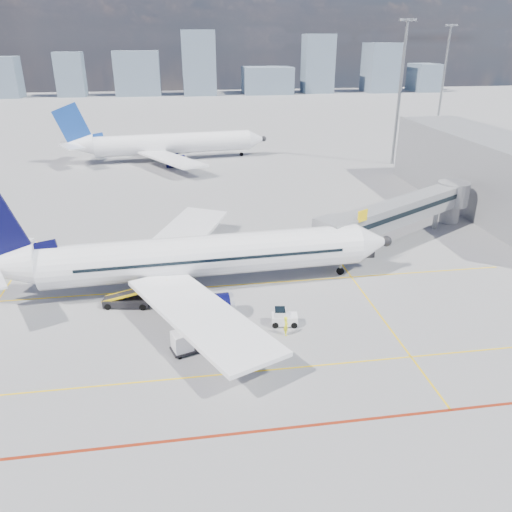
{
  "coord_description": "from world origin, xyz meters",
  "views": [
    {
      "loc": [
        -2.46,
        -35.55,
        22.26
      ],
      "look_at": [
        3.83,
        5.7,
        4.0
      ],
      "focal_mm": 35.0,
      "sensor_mm": 36.0,
      "label": 1
    }
  ],
  "objects": [
    {
      "name": "ground",
      "position": [
        0.0,
        0.0,
        0.0
      ],
      "size": [
        420.0,
        420.0,
        0.0
      ],
      "primitive_type": "plane",
      "color": "gray",
      "rests_on": "ground"
    },
    {
      "name": "apron_markings",
      "position": [
        -0.58,
        -3.91,
        0.01
      ],
      "size": [
        90.0,
        35.12,
        0.01
      ],
      "color": "yellow",
      "rests_on": "ground"
    },
    {
      "name": "jet_bridge",
      "position": [
        23.51,
        16.91,
        3.74
      ],
      "size": [
        23.55,
        15.78,
        6.3
      ],
      "color": "gray",
      "rests_on": "ground"
    },
    {
      "name": "terminal_block",
      "position": [
        39.95,
        26.0,
        5.0
      ],
      "size": [
        10.0,
        42.0,
        10.0
      ],
      "color": "gray",
      "rests_on": "ground"
    },
    {
      "name": "floodlight_mast_ne",
      "position": [
        38.0,
        55.0,
        13.59
      ],
      "size": [
        3.2,
        0.61,
        25.45
      ],
      "color": "gray",
      "rests_on": "ground"
    },
    {
      "name": "floodlight_mast_far",
      "position": [
        65.0,
        90.0,
        13.59
      ],
      "size": [
        3.2,
        0.61,
        25.45
      ],
      "color": "gray",
      "rests_on": "ground"
    },
    {
      "name": "distant_skyline",
      "position": [
        -3.03,
        190.0,
        9.75
      ],
      "size": [
        238.91,
        16.0,
        25.65
      ],
      "color": "slate",
      "rests_on": "ground"
    },
    {
      "name": "main_aircraft",
      "position": [
        -2.32,
        8.04,
        3.22
      ],
      "size": [
        40.71,
        35.45,
        11.87
      ],
      "rotation": [
        0.0,
        0.0,
        0.05
      ],
      "color": "white",
      "rests_on": "ground"
    },
    {
      "name": "second_aircraft",
      "position": [
        -5.29,
        64.39,
        3.22
      ],
      "size": [
        40.51,
        35.24,
        11.85
      ],
      "rotation": [
        0.0,
        0.0,
        0.11
      ],
      "color": "white",
      "rests_on": "ground"
    },
    {
      "name": "baggage_tug",
      "position": [
        5.28,
        0.05,
        0.72
      ],
      "size": [
        2.32,
        1.61,
        1.5
      ],
      "rotation": [
        0.0,
        0.0,
        -0.15
      ],
      "color": "white",
      "rests_on": "ground"
    },
    {
      "name": "cargo_dolly",
      "position": [
        -2.4,
        -2.62,
        0.99
      ],
      "size": [
        3.6,
        2.42,
        1.81
      ],
      "rotation": [
        0.0,
        0.0,
        0.32
      ],
      "color": "black",
      "rests_on": "ground"
    },
    {
      "name": "belt_loader",
      "position": [
        -7.87,
        5.29,
        0.62
      ],
      "size": [
        5.99,
        2.31,
        2.4
      ],
      "rotation": [
        0.0,
        0.0,
        -0.17
      ],
      "color": "black",
      "rests_on": "ground"
    },
    {
      "name": "ramp_worker",
      "position": [
        5.2,
        -1.51,
        0.84
      ],
      "size": [
        0.41,
        0.62,
        1.68
      ],
      "primitive_type": "imported",
      "rotation": [
        0.0,
        0.0,
        1.58
      ],
      "color": "#F9FC1A",
      "rests_on": "ground"
    }
  ]
}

